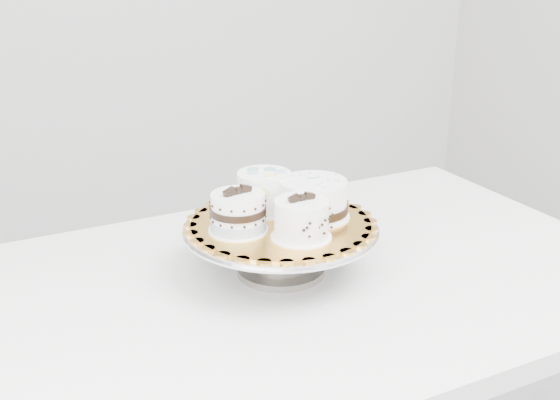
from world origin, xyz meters
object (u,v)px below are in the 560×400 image
cake_board (281,223)px  cake_banded (238,214)px  cake_stand (281,240)px  cake_ribbon (314,200)px  cake_swirl (301,220)px  table (316,311)px  cake_dots (264,191)px

cake_board → cake_banded: (-0.08, 0.00, 0.03)m
cake_stand → cake_ribbon: 0.09m
cake_swirl → cake_banded: cake_banded is taller
table → cake_ribbon: cake_ribbon is taller
cake_board → cake_ribbon: (0.07, -0.00, 0.03)m
cake_banded → cake_dots: size_ratio=0.86×
table → cake_banded: bearing=169.1°
cake_banded → cake_ribbon: size_ratio=0.65×
table → cake_swirl: 0.23m
cake_banded → cake_dots: bearing=29.7°
cake_board → cake_banded: bearing=177.5°
table → cake_ribbon: 0.21m
cake_board → cake_dots: size_ratio=2.64×
cake_board → cake_ribbon: size_ratio=2.01×
cake_banded → table: bearing=-20.2°
table → cake_banded: 0.26m
table → cake_dots: cake_dots is taller
table → cake_dots: (-0.06, 0.09, 0.22)m
cake_banded → cake_ribbon: cake_banded is taller
table → cake_stand: bearing=156.2°
cake_board → cake_ribbon: bearing=-3.6°
cake_stand → cake_board: (0.00, 0.00, 0.03)m
table → cake_board: cake_board is taller
cake_swirl → cake_dots: (0.00, 0.14, 0.01)m
cake_stand → cake_banded: cake_banded is taller
cake_dots → cake_banded: bearing=-138.7°
table → cake_board: bearing=156.2°
cake_stand → cake_dots: 0.10m
cake_board → cake_ribbon: cake_ribbon is taller
cake_dots → cake_board: bearing=-87.8°
table → cake_stand: 0.16m
cake_stand → cake_board: cake_board is taller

